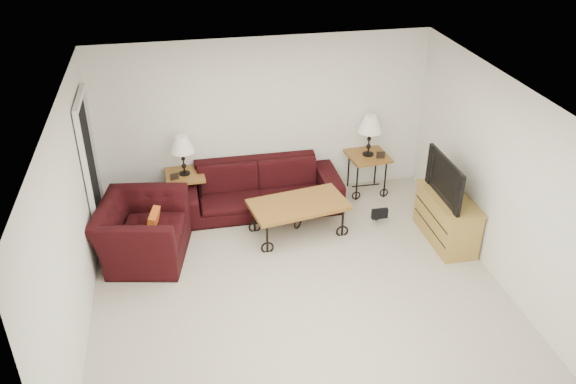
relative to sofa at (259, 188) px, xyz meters
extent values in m
plane|color=beige|center=(0.17, -2.02, -0.35)|extent=(5.00, 5.00, 0.00)
cube|color=white|center=(0.17, 0.48, 0.90)|extent=(5.00, 0.02, 2.50)
cube|color=white|center=(0.17, -4.52, 0.90)|extent=(5.00, 0.02, 2.50)
cube|color=white|center=(-2.33, -2.02, 0.90)|extent=(0.02, 5.00, 2.50)
cube|color=white|center=(2.67, -2.02, 0.90)|extent=(0.02, 5.00, 2.50)
plane|color=white|center=(0.17, -2.02, 2.15)|extent=(5.00, 5.00, 0.00)
cube|color=black|center=(-2.30, -0.37, 0.67)|extent=(0.08, 0.94, 2.04)
imported|color=black|center=(0.00, 0.00, 0.00)|extent=(2.42, 0.95, 0.71)
cube|color=#936125|center=(-1.08, 0.18, -0.05)|extent=(0.58, 0.58, 0.61)
cube|color=#936125|center=(1.74, 0.18, -0.03)|extent=(0.65, 0.65, 0.65)
cube|color=black|center=(-1.23, 0.03, 0.31)|extent=(0.12, 0.04, 0.10)
cube|color=black|center=(1.89, 0.03, 0.35)|extent=(0.13, 0.03, 0.11)
cube|color=#936125|center=(0.43, -0.79, -0.10)|extent=(1.44, 0.94, 0.50)
imported|color=black|center=(-1.70, -0.93, 0.05)|extent=(1.30, 1.42, 0.80)
cube|color=#B53E17|center=(-1.55, -0.98, 0.17)|extent=(0.17, 0.37, 0.36)
cube|color=#AF8B41|center=(2.40, -1.34, -0.01)|extent=(0.47, 1.13, 0.68)
imported|color=black|center=(2.38, -1.34, 0.62)|extent=(0.13, 1.01, 0.58)
ellipsoid|color=black|center=(1.63, -0.68, -0.12)|extent=(0.37, 0.29, 0.47)
camera|label=1|loc=(-1.12, -7.70, 4.35)|focal=37.05mm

